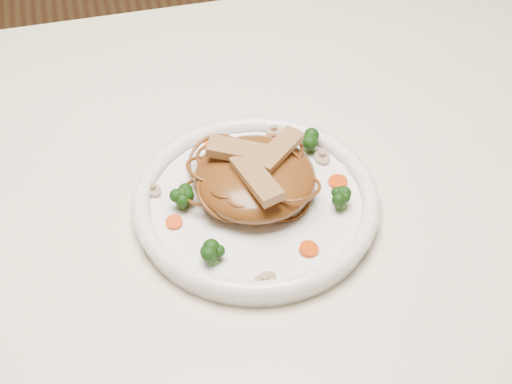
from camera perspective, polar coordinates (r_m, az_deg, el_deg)
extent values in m
cube|color=beige|center=(0.86, -3.70, -0.91)|extent=(1.20, 0.80, 0.04)
cylinder|color=brown|center=(1.50, 14.80, 1.96)|extent=(0.06, 0.06, 0.71)
cylinder|color=white|center=(0.82, 0.00, -1.08)|extent=(0.32, 0.32, 0.02)
ellipsoid|color=brown|center=(0.81, -0.10, 1.12)|extent=(0.14, 0.14, 0.04)
cube|color=tan|center=(0.80, 1.75, 3.28)|extent=(0.07, 0.06, 0.01)
cube|color=tan|center=(0.80, -1.02, 3.14)|extent=(0.08, 0.06, 0.01)
cube|color=tan|center=(0.77, 0.04, 1.05)|extent=(0.04, 0.08, 0.01)
cylinder|color=#D93B07|center=(0.88, 1.16, 3.93)|extent=(0.02, 0.02, 0.00)
cylinder|color=#D93B07|center=(0.79, -6.30, -2.34)|extent=(0.02, 0.02, 0.00)
cylinder|color=#D93B07|center=(0.84, 6.29, 0.77)|extent=(0.03, 0.03, 0.00)
cylinder|color=#D93B07|center=(0.88, -3.40, 3.70)|extent=(0.02, 0.02, 0.00)
cylinder|color=#D93B07|center=(0.77, 4.07, -4.39)|extent=(0.03, 0.03, 0.00)
cylinder|color=tan|center=(0.74, 0.70, -6.82)|extent=(0.03, 0.03, 0.01)
cylinder|color=tan|center=(0.86, 5.09, 2.68)|extent=(0.03, 0.03, 0.01)
cylinder|color=tan|center=(0.83, -7.95, 0.15)|extent=(0.03, 0.03, 0.01)
cylinder|color=tan|center=(0.89, 1.39, 4.70)|extent=(0.03, 0.03, 0.01)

